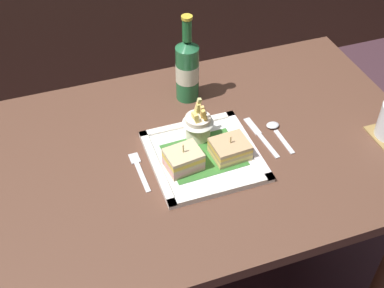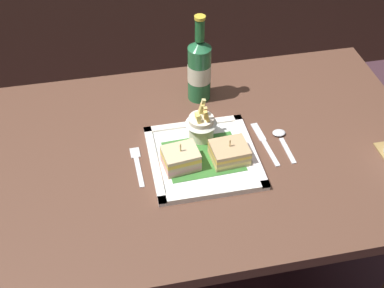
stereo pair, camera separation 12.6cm
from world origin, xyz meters
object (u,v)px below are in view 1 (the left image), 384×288
sandwich_half_right (230,149)px  dining_table (181,193)px  fries_cup (198,123)px  fork (139,169)px  knife (260,135)px  square_plate (204,156)px  sandwich_half_left (183,160)px  beer_bottle (187,69)px  spoon (276,129)px

sandwich_half_right → dining_table: bearing=151.9°
fries_cup → fork: fries_cup is taller
dining_table → knife: size_ratio=7.61×
square_plate → knife: square_plate is taller
square_plate → fries_cup: (0.01, 0.07, 0.05)m
sandwich_half_left → beer_bottle: (0.10, 0.27, 0.06)m
dining_table → sandwich_half_right: (0.11, -0.06, 0.19)m
dining_table → beer_bottle: size_ratio=4.96×
square_plate → fries_cup: bearing=82.3°
fries_cup → spoon: (0.21, -0.04, -0.05)m
sandwich_half_left → spoon: bearing=11.4°
sandwich_half_left → knife: sandwich_half_left is taller
dining_table → sandwich_half_right: sandwich_half_right is taller
sandwich_half_left → sandwich_half_right: bearing=0.0°
dining_table → beer_bottle: bearing=66.7°
sandwich_half_right → fries_cup: (-0.05, 0.09, 0.02)m
sandwich_half_right → square_plate: bearing=160.3°
beer_bottle → knife: beer_bottle is taller
spoon → fork: bearing=-177.0°
sandwich_half_left → fries_cup: (0.07, 0.09, 0.02)m
fork → knife: bearing=2.6°
sandwich_half_right → spoon: bearing=19.8°
square_plate → spoon: square_plate is taller
square_plate → beer_bottle: (0.04, 0.25, 0.09)m
beer_bottle → knife: 0.27m
square_plate → sandwich_half_right: bearing=-19.7°
dining_table → fries_cup: fries_cup is taller
square_plate → sandwich_half_left: bearing=-160.3°
square_plate → beer_bottle: size_ratio=1.03×
dining_table → knife: bearing=-2.0°
square_plate → knife: (0.17, 0.03, -0.00)m
beer_bottle → sandwich_half_left: bearing=-110.8°
dining_table → sandwich_half_left: sandwich_half_left is taller
sandwich_half_right → fork: size_ratio=0.68×
dining_table → sandwich_half_right: size_ratio=13.64×
sandwich_half_right → spoon: 0.17m
dining_table → spoon: size_ratio=10.13×
sandwich_half_left → fries_cup: bearing=52.9°
square_plate → sandwich_half_left: sandwich_half_left is taller
dining_table → square_plate: 0.17m
sandwich_half_right → fork: 0.23m
sandwich_half_left → knife: bearing=12.6°
fork → spoon: size_ratio=1.10×
beer_bottle → sandwich_half_right: bearing=-86.2°
square_plate → fork: size_ratio=1.92×
dining_table → knife: 0.27m
fries_cup → beer_bottle: (0.03, 0.18, 0.04)m
dining_table → fork: bearing=-168.6°
square_plate → fries_cup: size_ratio=2.37×
sandwich_half_left → fork: bearing=160.9°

